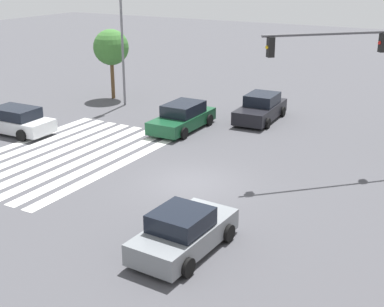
% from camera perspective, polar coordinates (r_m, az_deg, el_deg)
% --- Properties ---
extents(ground_plane, '(130.24, 130.24, 0.00)m').
position_cam_1_polar(ground_plane, '(23.60, -0.00, -3.15)').
color(ground_plane, '#47474C').
extents(crosswalk_markings, '(11.52, 7.25, 0.01)m').
position_cam_1_polar(crosswalk_markings, '(27.86, -13.45, -0.08)').
color(crosswalk_markings, silver).
rests_on(crosswalk_markings, ground_plane).
extents(traffic_signal_mast, '(5.98, 5.98, 6.53)m').
position_cam_1_polar(traffic_signal_mast, '(25.81, 19.22, 8.83)').
color(traffic_signal_mast, '#47474C').
rests_on(traffic_signal_mast, ground_plane).
extents(car_0, '(4.93, 2.25, 1.54)m').
position_cam_1_polar(car_0, '(31.06, -1.02, 3.88)').
color(car_0, '#144728').
rests_on(car_0, ground_plane).
extents(car_1, '(4.87, 2.40, 1.61)m').
position_cam_1_polar(car_1, '(33.25, 7.35, 4.79)').
color(car_1, black).
rests_on(car_1, ground_plane).
extents(car_4, '(2.27, 4.48, 1.50)m').
position_cam_1_polar(car_4, '(31.95, -18.27, 3.33)').
color(car_4, silver).
rests_on(car_4, ground_plane).
extents(car_5, '(4.30, 2.28, 1.51)m').
position_cam_1_polar(car_5, '(17.97, -0.92, -8.39)').
color(car_5, gray).
rests_on(car_5, ground_plane).
extents(street_light_pole_a, '(0.80, 0.36, 8.45)m').
position_cam_1_polar(street_light_pole_a, '(36.17, -7.50, 12.91)').
color(street_light_pole_a, slate).
rests_on(street_light_pole_a, ground_plane).
extents(tree_corner_a, '(2.48, 2.48, 4.89)m').
position_cam_1_polar(tree_corner_a, '(38.40, -8.63, 11.11)').
color(tree_corner_a, brown).
rests_on(tree_corner_a, ground_plane).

